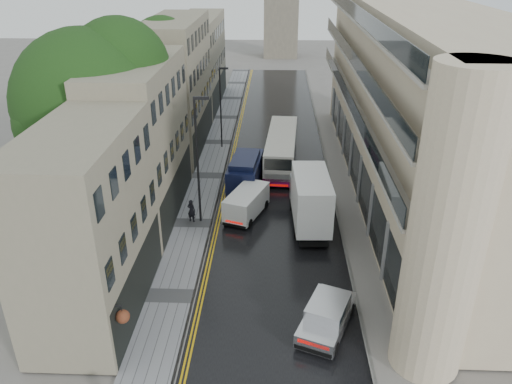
# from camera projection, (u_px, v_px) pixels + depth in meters

# --- Properties ---
(road) EXTENTS (9.00, 85.00, 0.02)m
(road) POSITION_uv_depth(u_px,v_px,m) (276.00, 178.00, 42.76)
(road) COLOR black
(road) RESTS_ON ground
(left_sidewalk) EXTENTS (2.70, 85.00, 0.12)m
(left_sidewalk) POSITION_uv_depth(u_px,v_px,m) (208.00, 176.00, 42.95)
(left_sidewalk) COLOR gray
(left_sidewalk) RESTS_ON ground
(right_sidewalk) EXTENTS (1.80, 85.00, 0.12)m
(right_sidewalk) POSITION_uv_depth(u_px,v_px,m) (340.00, 178.00, 42.54)
(right_sidewalk) COLOR slate
(right_sidewalk) RESTS_ON ground
(old_shop_row) EXTENTS (4.50, 56.00, 12.00)m
(old_shop_row) POSITION_uv_depth(u_px,v_px,m) (167.00, 100.00, 42.73)
(old_shop_row) COLOR gray
(old_shop_row) RESTS_ON ground
(modern_block) EXTENTS (8.00, 40.00, 14.00)m
(modern_block) POSITION_uv_depth(u_px,v_px,m) (413.00, 104.00, 37.97)
(modern_block) COLOR beige
(modern_block) RESTS_ON ground
(tree_near) EXTENTS (10.56, 10.56, 13.89)m
(tree_near) POSITION_uv_depth(u_px,v_px,m) (91.00, 126.00, 33.44)
(tree_near) COLOR black
(tree_near) RESTS_ON ground
(tree_far) EXTENTS (9.24, 9.24, 12.46)m
(tree_far) POSITION_uv_depth(u_px,v_px,m) (144.00, 88.00, 45.42)
(tree_far) COLOR black
(tree_far) RESTS_ON ground
(cream_bus) EXTENTS (3.06, 10.85, 2.92)m
(cream_bus) POSITION_uv_depth(u_px,v_px,m) (266.00, 162.00, 42.11)
(cream_bus) COLOR silver
(cream_bus) RESTS_ON road
(white_lorry) EXTENTS (2.66, 7.84, 4.06)m
(white_lorry) POSITION_uv_depth(u_px,v_px,m) (296.00, 211.00, 32.95)
(white_lorry) COLOR white
(white_lorry) RESTS_ON road
(silver_hatchback) EXTENTS (3.48, 4.91, 1.69)m
(silver_hatchback) POSITION_uv_depth(u_px,v_px,m) (300.00, 330.00, 24.42)
(silver_hatchback) COLOR #B4B4B9
(silver_hatchback) RESTS_ON road
(white_van) EXTENTS (3.29, 4.81, 2.00)m
(white_van) POSITION_uv_depth(u_px,v_px,m) (227.00, 210.00, 35.25)
(white_van) COLOR white
(white_van) RESTS_ON road
(navy_van) EXTENTS (2.81, 5.89, 2.91)m
(navy_van) POSITION_uv_depth(u_px,v_px,m) (228.00, 181.00, 38.69)
(navy_van) COLOR #0E1333
(navy_van) RESTS_ON road
(pedestrian) EXTENTS (0.72, 0.60, 1.70)m
(pedestrian) POSITION_uv_depth(u_px,v_px,m) (191.00, 211.00, 35.32)
(pedestrian) COLOR black
(pedestrian) RESTS_ON left_sidewalk
(lamp_post_near) EXTENTS (1.03, 0.30, 9.02)m
(lamp_post_near) POSITION_uv_depth(u_px,v_px,m) (198.00, 162.00, 33.79)
(lamp_post_near) COLOR black
(lamp_post_near) RESTS_ON left_sidewalk
(lamp_post_far) EXTENTS (0.88, 0.25, 7.73)m
(lamp_post_far) POSITION_uv_depth(u_px,v_px,m) (221.00, 109.00, 47.46)
(lamp_post_far) COLOR black
(lamp_post_far) RESTS_ON left_sidewalk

